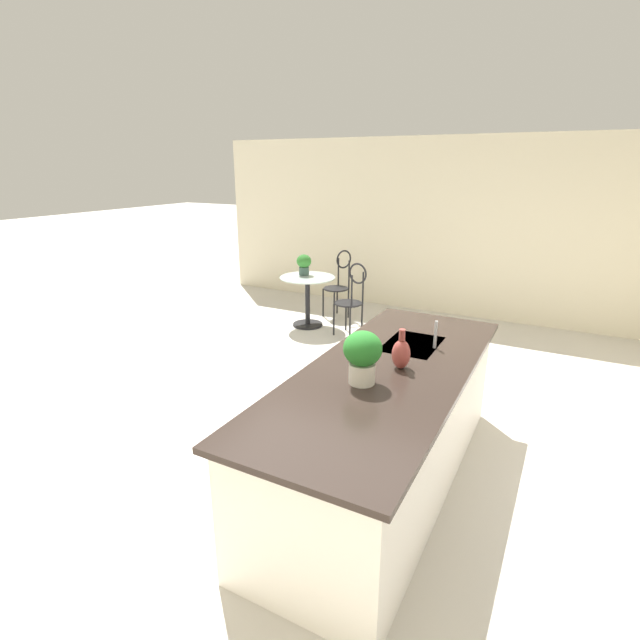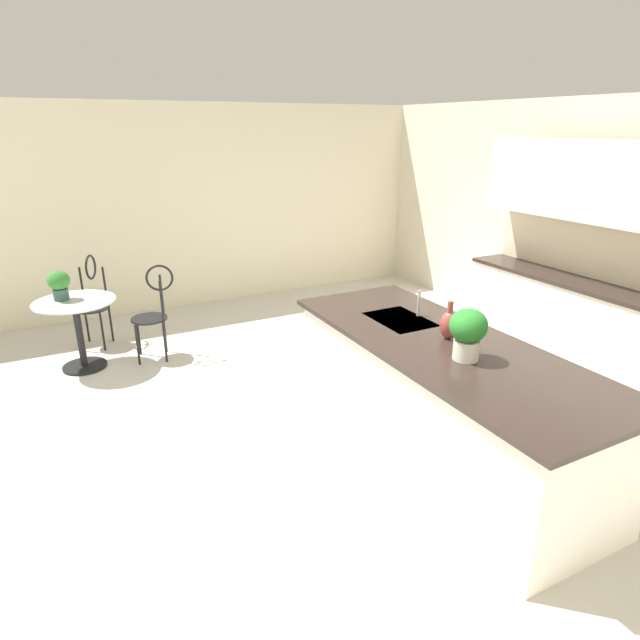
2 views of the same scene
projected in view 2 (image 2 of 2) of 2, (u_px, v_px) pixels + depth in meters
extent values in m
plane|color=beige|center=(322.00, 459.00, 4.07)|extent=(40.00, 40.00, 0.00)
cube|color=beige|center=(175.00, 209.00, 7.16)|extent=(0.12, 7.80, 2.70)
cube|color=white|center=(439.00, 400.00, 4.04)|extent=(2.70, 0.96, 0.88)
cube|color=#2D231E|center=(444.00, 345.00, 3.88)|extent=(2.80, 1.06, 0.04)
cube|color=#B2B5BA|center=(400.00, 321.00, 4.34)|extent=(0.56, 0.40, 0.03)
cube|color=white|center=(572.00, 323.00, 5.64)|extent=(2.40, 0.60, 0.88)
cube|color=#2D231E|center=(579.00, 281.00, 5.48)|extent=(2.44, 0.64, 0.04)
cube|color=beige|center=(595.00, 249.00, 5.44)|extent=(2.40, 0.04, 0.60)
cube|color=white|center=(595.00, 181.00, 5.13)|extent=(2.40, 0.36, 0.76)
cylinder|color=black|center=(85.00, 366.00, 5.62)|extent=(0.44, 0.44, 0.03)
cylinder|color=black|center=(80.00, 334.00, 5.50)|extent=(0.07, 0.07, 0.69)
cylinder|color=#B2C6C1|center=(74.00, 301.00, 5.37)|extent=(0.80, 0.80, 0.01)
cylinder|color=black|center=(138.00, 345.00, 5.62)|extent=(0.03, 0.03, 0.45)
cylinder|color=black|center=(139.00, 336.00, 5.87)|extent=(0.03, 0.03, 0.45)
cylinder|color=black|center=(165.00, 342.00, 5.69)|extent=(0.03, 0.03, 0.45)
cylinder|color=black|center=(165.00, 333.00, 5.94)|extent=(0.03, 0.03, 0.45)
cylinder|color=black|center=(149.00, 319.00, 5.70)|extent=(0.45, 0.45, 0.02)
cylinder|color=black|center=(162.00, 302.00, 5.54)|extent=(0.03, 0.03, 0.45)
cylinder|color=black|center=(162.00, 295.00, 5.78)|extent=(0.03, 0.03, 0.45)
torus|color=black|center=(159.00, 278.00, 5.58)|extent=(0.08, 0.28, 0.28)
cylinder|color=black|center=(103.00, 332.00, 5.98)|extent=(0.03, 0.03, 0.45)
cylinder|color=black|center=(77.00, 332.00, 5.97)|extent=(0.03, 0.03, 0.45)
cylinder|color=black|center=(111.00, 323.00, 6.24)|extent=(0.03, 0.03, 0.45)
cylinder|color=black|center=(87.00, 323.00, 6.23)|extent=(0.03, 0.03, 0.45)
cylinder|color=black|center=(91.00, 308.00, 6.02)|extent=(0.51, 0.51, 0.02)
cylinder|color=black|center=(105.00, 286.00, 6.09)|extent=(0.03, 0.03, 0.45)
cylinder|color=black|center=(82.00, 286.00, 6.08)|extent=(0.03, 0.03, 0.45)
torus|color=black|center=(91.00, 267.00, 6.01)|extent=(0.27, 0.14, 0.28)
cylinder|color=#B2B5BA|center=(419.00, 303.00, 4.38)|extent=(0.02, 0.02, 0.22)
cylinder|color=#385147|center=(61.00, 294.00, 5.38)|extent=(0.15, 0.15, 0.12)
ellipsoid|color=#2E732B|center=(59.00, 280.00, 5.33)|extent=(0.21, 0.21, 0.19)
cylinder|color=beige|center=(466.00, 350.00, 3.57)|extent=(0.17, 0.17, 0.14)
ellipsoid|color=#247126|center=(468.00, 326.00, 3.51)|extent=(0.25, 0.25, 0.23)
ellipsoid|color=#993D38|center=(449.00, 325.00, 3.91)|extent=(0.13, 0.13, 0.21)
cylinder|color=#993D38|center=(450.00, 306.00, 3.86)|extent=(0.04, 0.04, 0.08)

